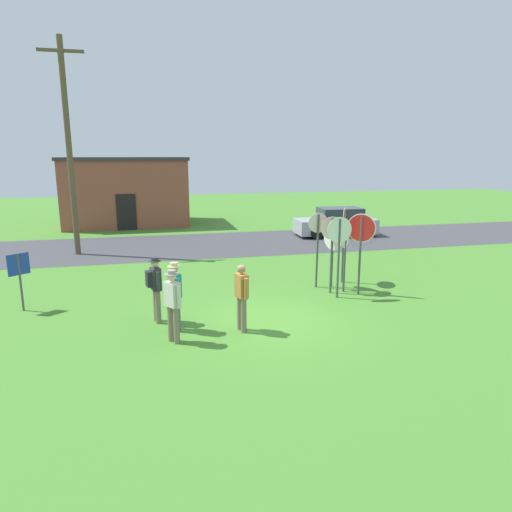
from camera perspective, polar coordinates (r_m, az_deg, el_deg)
ground_plane at (r=12.07m, az=1.44°, el=-8.12°), size 80.00×80.00×0.00m
street_asphalt at (r=22.25m, az=-5.68°, el=1.48°), size 60.00×6.40×0.01m
building_background at (r=29.64m, az=-15.99°, el=7.90°), size 7.47×5.15×4.17m
utility_pole at (r=21.03m, az=-22.59°, el=12.79°), size 1.80×0.24×8.99m
parked_car_on_street at (r=24.89m, az=10.12°, el=4.13°), size 4.38×2.17×1.51m
stop_sign_far_back at (r=14.22m, az=13.10°, el=2.16°), size 0.72×0.55×2.55m
stop_sign_low_front at (r=14.73m, az=7.80°, el=2.27°), size 0.65×0.13×2.48m
stop_sign_center_cluster at (r=13.74m, az=10.46°, el=1.67°), size 0.79×0.07×2.49m
stop_sign_leaning_left at (r=14.91m, az=9.67°, el=1.28°), size 0.34×0.73×2.04m
stop_sign_nearest at (r=14.20m, az=9.58°, el=1.82°), size 0.71×0.14×2.44m
stop_sign_rear_right at (r=15.46m, az=11.05°, el=3.13°), size 0.45×0.79×2.57m
stop_sign_leaning_right at (r=14.45m, az=11.19°, el=1.00°), size 0.49×0.51×2.11m
person_near_signs at (r=11.28m, az=-10.21°, el=-4.54°), size 0.33×0.54×1.74m
person_in_blue at (r=11.07m, az=-1.83°, el=-4.85°), size 0.30×0.55×1.69m
person_in_dark_shirt at (r=11.92m, az=-12.63°, el=-3.59°), size 0.42×0.56×1.74m
person_holding_notes at (r=10.58m, az=-10.49°, el=-5.72°), size 0.38×0.49×1.74m
info_panel_leftmost at (r=14.08m, az=-27.75°, el=-1.77°), size 0.49×0.39×1.64m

